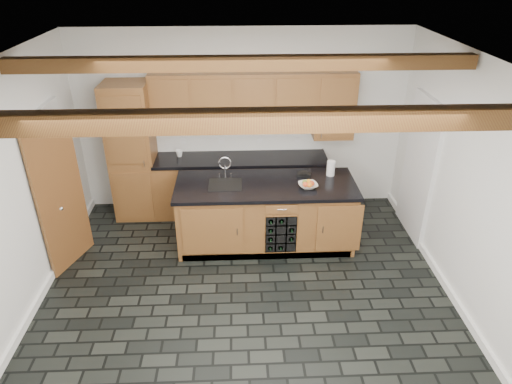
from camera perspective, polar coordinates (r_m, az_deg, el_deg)
The scene contains 10 objects.
ground at distance 5.63m, azimuth -1.16°, elevation -13.64°, with size 5.00×5.00×0.00m, color black.
room_shell at distance 5.22m, azimuth -2.41°, elevation 2.93°, with size 5.01×5.00×5.00m.
back_cabinetry at distance 7.01m, azimuth -4.78°, elevation 4.75°, with size 3.65×0.62×2.20m.
island at distance 6.40m, azimuth 1.25°, elevation -2.75°, with size 2.48×0.96×0.93m.
faucet at distance 6.19m, azimuth -3.87°, elevation 1.34°, with size 0.45×0.40×0.34m.
kitchen_scale at distance 6.43m, azimuth 6.01°, elevation 2.22°, with size 0.21×0.15×0.06m.
fruit_bowl at distance 6.12m, azimuth 6.51°, elevation 0.81°, with size 0.25×0.25×0.06m, color beige.
fruit_cluster at distance 6.10m, azimuth 6.53°, elevation 1.08°, with size 0.16×0.17×0.07m.
paper_towel at distance 6.47m, azimuth 9.33°, elevation 2.95°, with size 0.11×0.11×0.21m, color white.
mug at distance 7.11m, azimuth -9.56°, elevation 4.79°, with size 0.11×0.11×0.10m, color white.
Camera 1 is at (-0.07, -4.20, 3.74)m, focal length 32.00 mm.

